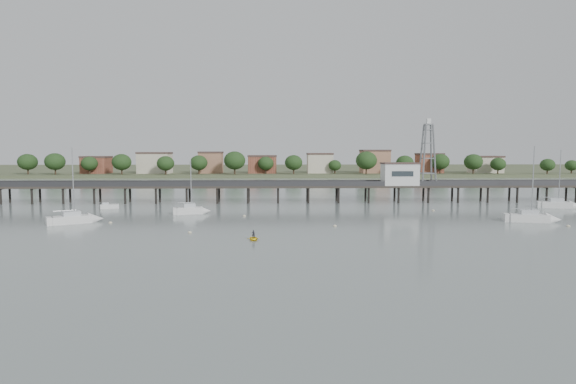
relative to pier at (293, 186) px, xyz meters
name	(u,v)px	position (x,y,z in m)	size (l,w,h in m)	color
ground_plane	(315,261)	(0.00, -60.00, -3.79)	(500.00, 500.00, 0.00)	slate
pier	(293,186)	(0.00, 0.00, 0.00)	(150.00, 5.00, 5.50)	#2D2823
pier_building	(400,174)	(25.00, 0.00, 2.87)	(8.40, 5.40, 5.30)	silver
lattice_tower	(428,155)	(31.50, 0.00, 7.31)	(3.20, 3.20, 15.50)	slate
sailboat_e	(563,205)	(56.45, -12.51, -3.15)	(8.12, 4.48, 12.92)	silver
sailboat_a	(80,219)	(-36.93, -30.76, -3.15)	(8.10, 6.14, 13.30)	silver
sailboat_d	(537,218)	(40.13, -32.06, -3.15)	(8.56, 4.27, 13.59)	silver
sailboat_b	(194,210)	(-19.72, -19.69, -3.14)	(6.69, 3.38, 10.79)	silver
white_tender	(109,206)	(-38.95, -10.50, -3.36)	(3.93, 2.45, 1.42)	silver
yellow_dinghy	(253,240)	(-7.23, -47.06, -3.79)	(1.73, 0.50, 2.42)	yellow
dinghy_occupant	(253,240)	(-7.23, -47.06, -3.79)	(0.39, 1.08, 0.26)	black
mooring_buoys	(298,220)	(-0.24, -29.42, -3.71)	(74.68, 25.20, 0.39)	beige
far_shore	(282,169)	(0.36, 179.58, -2.85)	(500.00, 170.00, 10.40)	#475133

